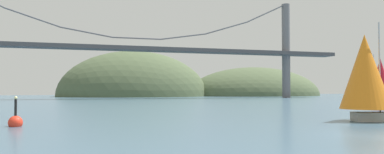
{
  "coord_description": "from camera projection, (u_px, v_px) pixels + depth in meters",
  "views": [
    {
      "loc": [
        -17.49,
        -18.96,
        2.95
      ],
      "look_at": [
        0.0,
        37.69,
        4.9
      ],
      "focal_mm": 34.72,
      "sensor_mm": 36.0,
      "label": 1
    }
  ],
  "objects": [
    {
      "name": "sailboat_orange_sail",
      "position": [
        366.0,
        74.0,
        34.2
      ],
      "size": [
        7.87,
        5.76,
        9.15
      ],
      "color": "#B7B2A8",
      "rests_on": "ground_plane"
    },
    {
      "name": "headland_center",
      "position": [
        134.0,
        96.0,
        153.56
      ],
      "size": [
        61.98,
        44.0,
        37.53
      ],
      "primitive_type": "ellipsoid",
      "color": "#4C5B3D",
      "rests_on": "ground_plane"
    },
    {
      "name": "sailboat_crimson_sail",
      "position": [
        380.0,
        79.0,
        81.22
      ],
      "size": [
        8.69,
        5.5,
        10.59
      ],
      "color": "#B7B2A8",
      "rests_on": "ground_plane"
    },
    {
      "name": "headland_right",
      "position": [
        254.0,
        96.0,
        169.78
      ],
      "size": [
        62.98,
        44.0,
        25.91
      ],
      "primitive_type": "ellipsoid",
      "color": "#4C5B3D",
      "rests_on": "ground_plane"
    },
    {
      "name": "ground_plane",
      "position": [
        370.0,
        136.0,
        23.17
      ],
      "size": [
        360.0,
        360.0,
        0.0
      ],
      "primitive_type": "plane",
      "color": "#426075"
    },
    {
      "name": "channel_buoy",
      "position": [
        15.0,
        122.0,
        29.3
      ],
      "size": [
        1.1,
        1.1,
        2.64
      ],
      "color": "red",
      "rests_on": "ground_plane"
    },
    {
      "name": "suspension_bridge",
      "position": [
        137.0,
        47.0,
        114.41
      ],
      "size": [
        140.37,
        6.0,
        33.05
      ],
      "color": "slate",
      "rests_on": "ground_plane"
    }
  ]
}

